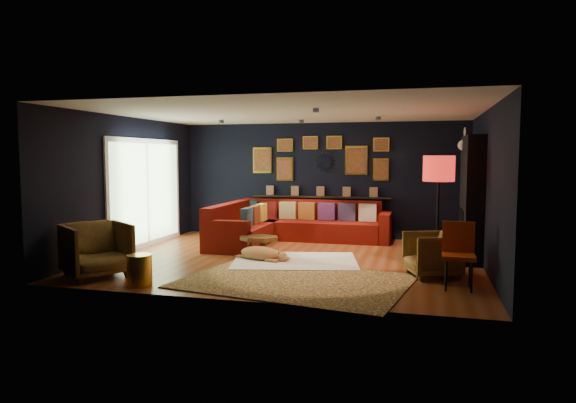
% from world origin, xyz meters
% --- Properties ---
extents(floor, '(6.50, 6.50, 0.00)m').
position_xyz_m(floor, '(0.00, 0.00, 0.00)').
color(floor, brown).
rests_on(floor, ground).
extents(room_walls, '(6.50, 6.50, 6.50)m').
position_xyz_m(room_walls, '(0.00, 0.00, 1.59)').
color(room_walls, black).
rests_on(room_walls, ground).
extents(sectional, '(3.41, 2.69, 0.86)m').
position_xyz_m(sectional, '(-0.61, 1.81, 0.32)').
color(sectional, maroon).
rests_on(sectional, ground).
extents(ledge, '(3.20, 0.12, 0.04)m').
position_xyz_m(ledge, '(0.00, 2.68, 0.92)').
color(ledge, black).
rests_on(ledge, room_walls).
extents(gallery_wall, '(3.15, 0.04, 1.02)m').
position_xyz_m(gallery_wall, '(-0.01, 2.72, 1.81)').
color(gallery_wall, gold).
rests_on(gallery_wall, room_walls).
extents(sunburst_mirror, '(0.47, 0.16, 0.47)m').
position_xyz_m(sunburst_mirror, '(0.10, 2.72, 1.70)').
color(sunburst_mirror, silver).
rests_on(sunburst_mirror, room_walls).
extents(fireplace, '(0.31, 1.60, 2.20)m').
position_xyz_m(fireplace, '(3.09, 0.90, 1.02)').
color(fireplace, black).
rests_on(fireplace, ground).
extents(deer_head, '(0.50, 0.28, 0.45)m').
position_xyz_m(deer_head, '(3.14, 1.40, 2.05)').
color(deer_head, white).
rests_on(deer_head, fireplace).
extents(sliding_door, '(0.06, 2.80, 2.20)m').
position_xyz_m(sliding_door, '(-3.22, 0.60, 1.10)').
color(sliding_door, white).
rests_on(sliding_door, ground).
extents(ceiling_spots, '(3.30, 2.50, 0.06)m').
position_xyz_m(ceiling_spots, '(-0.00, 0.80, 2.56)').
color(ceiling_spots, black).
rests_on(ceiling_spots, room_walls).
extents(shag_rug, '(2.41, 1.97, 0.03)m').
position_xyz_m(shag_rug, '(0.12, -0.20, 0.01)').
color(shag_rug, white).
rests_on(shag_rug, ground).
extents(leopard_rug, '(3.56, 2.82, 0.02)m').
position_xyz_m(leopard_rug, '(0.47, -1.59, 0.01)').
color(leopard_rug, '#DEA85A').
rests_on(leopard_rug, ground).
extents(coffee_table, '(0.75, 0.58, 0.36)m').
position_xyz_m(coffee_table, '(-0.60, -0.01, 0.32)').
color(coffee_table, brown).
rests_on(coffee_table, shag_rug).
extents(pouf, '(0.47, 0.47, 0.31)m').
position_xyz_m(pouf, '(-1.12, 0.94, 0.18)').
color(pouf, maroon).
rests_on(pouf, shag_rug).
extents(armchair_left, '(1.20, 1.21, 0.92)m').
position_xyz_m(armchair_left, '(-2.55, -2.05, 0.46)').
color(armchair_left, gold).
rests_on(armchair_left, ground).
extents(armchair_right, '(0.89, 0.92, 0.75)m').
position_xyz_m(armchair_right, '(2.41, -0.73, 0.37)').
color(armchair_right, gold).
rests_on(armchair_right, ground).
extents(gold_stool, '(0.35, 0.35, 0.44)m').
position_xyz_m(gold_stool, '(-1.64, -2.35, 0.22)').
color(gold_stool, gold).
rests_on(gold_stool, ground).
extents(orange_chair, '(0.44, 0.44, 0.93)m').
position_xyz_m(orange_chair, '(2.75, -1.36, 0.55)').
color(orange_chair, black).
rests_on(orange_chair, ground).
extents(floor_lamp, '(0.51, 0.51, 1.85)m').
position_xyz_m(floor_lamp, '(2.50, -0.05, 1.57)').
color(floor_lamp, black).
rests_on(floor_lamp, ground).
extents(dog, '(1.15, 0.74, 0.34)m').
position_xyz_m(dog, '(-0.48, -0.29, 0.19)').
color(dog, '#AE723F').
rests_on(dog, leopard_rug).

